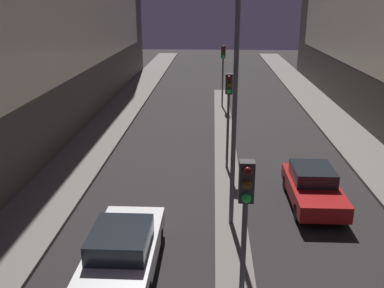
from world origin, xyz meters
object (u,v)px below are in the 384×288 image
Objects in this scene: traffic_light_far at (223,62)px; street_lamp at (236,58)px; traffic_light_mid at (229,100)px; car_left_lane at (123,249)px; traffic_light_near at (245,214)px; car_right_lane at (313,187)px.

street_lamp is at bearing -90.00° from traffic_light_far.
traffic_light_mid is at bearing 90.00° from street_lamp.
traffic_light_mid reaches higher than car_left_lane.
traffic_light_far is at bearing 80.92° from car_left_lane.
traffic_light_mid is 1.00× the size of traffic_light_far.
traffic_light_near and traffic_light_far have the same top height.
car_left_lane reaches higher than car_right_lane.
street_lamp is at bearing -90.00° from traffic_light_mid.
car_left_lane is (-3.28, -8.23, -2.62)m from traffic_light_mid.
traffic_light_far is 1.00× the size of car_left_lane.
car_left_lane is at bearing 142.06° from traffic_light_near.
traffic_light_mid is 1.05× the size of car_right_lane.
traffic_light_near is 6.07m from street_lamp.
traffic_light_near is 1.00× the size of traffic_light_far.
car_right_lane is at bearing -78.17° from traffic_light_far.
street_lamp is 6.47m from car_right_lane.
traffic_light_mid is 9.24m from car_left_lane.
traffic_light_far is at bearing 90.00° from street_lamp.
traffic_light_near reaches higher than car_left_lane.
traffic_light_near is at bearing -90.00° from traffic_light_mid.
street_lamp is (0.00, -17.58, 2.57)m from traffic_light_far.
traffic_light_near is 0.54× the size of street_lamp.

